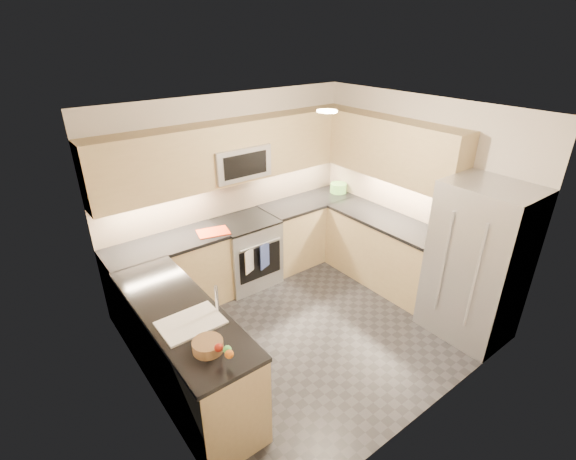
# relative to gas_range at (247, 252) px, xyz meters

# --- Properties ---
(floor) EXTENTS (3.60, 3.20, 0.00)m
(floor) POSITION_rel_gas_range_xyz_m (0.00, -1.28, -0.46)
(floor) COLOR black
(floor) RESTS_ON ground
(ceiling) EXTENTS (3.60, 3.20, 0.02)m
(ceiling) POSITION_rel_gas_range_xyz_m (0.00, -1.28, 2.04)
(ceiling) COLOR beige
(ceiling) RESTS_ON wall_back
(wall_back) EXTENTS (3.60, 0.02, 2.50)m
(wall_back) POSITION_rel_gas_range_xyz_m (0.00, 0.32, 0.79)
(wall_back) COLOR beige
(wall_back) RESTS_ON floor
(wall_front) EXTENTS (3.60, 0.02, 2.50)m
(wall_front) POSITION_rel_gas_range_xyz_m (0.00, -2.88, 0.79)
(wall_front) COLOR beige
(wall_front) RESTS_ON floor
(wall_left) EXTENTS (0.02, 3.20, 2.50)m
(wall_left) POSITION_rel_gas_range_xyz_m (-1.80, -1.28, 0.79)
(wall_left) COLOR beige
(wall_left) RESTS_ON floor
(wall_right) EXTENTS (0.02, 3.20, 2.50)m
(wall_right) POSITION_rel_gas_range_xyz_m (1.80, -1.28, 0.79)
(wall_right) COLOR beige
(wall_right) RESTS_ON floor
(base_cab_back_left) EXTENTS (1.42, 0.60, 0.90)m
(base_cab_back_left) POSITION_rel_gas_range_xyz_m (-1.09, 0.02, -0.01)
(base_cab_back_left) COLOR tan
(base_cab_back_left) RESTS_ON floor
(base_cab_back_right) EXTENTS (1.42, 0.60, 0.90)m
(base_cab_back_right) POSITION_rel_gas_range_xyz_m (1.09, 0.02, -0.01)
(base_cab_back_right) COLOR tan
(base_cab_back_right) RESTS_ON floor
(base_cab_right) EXTENTS (0.60, 1.70, 0.90)m
(base_cab_right) POSITION_rel_gas_range_xyz_m (1.50, -1.12, -0.01)
(base_cab_right) COLOR tan
(base_cab_right) RESTS_ON floor
(base_cab_peninsula) EXTENTS (0.60, 2.00, 0.90)m
(base_cab_peninsula) POSITION_rel_gas_range_xyz_m (-1.50, -1.28, -0.01)
(base_cab_peninsula) COLOR tan
(base_cab_peninsula) RESTS_ON floor
(countertop_back_left) EXTENTS (1.42, 0.63, 0.04)m
(countertop_back_left) POSITION_rel_gas_range_xyz_m (-1.09, 0.02, 0.47)
(countertop_back_left) COLOR black
(countertop_back_left) RESTS_ON base_cab_back_left
(countertop_back_right) EXTENTS (1.42, 0.63, 0.04)m
(countertop_back_right) POSITION_rel_gas_range_xyz_m (1.09, 0.02, 0.47)
(countertop_back_right) COLOR black
(countertop_back_right) RESTS_ON base_cab_back_right
(countertop_right) EXTENTS (0.63, 1.70, 0.04)m
(countertop_right) POSITION_rel_gas_range_xyz_m (1.50, -1.12, 0.47)
(countertop_right) COLOR black
(countertop_right) RESTS_ON base_cab_right
(countertop_peninsula) EXTENTS (0.63, 2.00, 0.04)m
(countertop_peninsula) POSITION_rel_gas_range_xyz_m (-1.50, -1.28, 0.47)
(countertop_peninsula) COLOR black
(countertop_peninsula) RESTS_ON base_cab_peninsula
(upper_cab_back) EXTENTS (3.60, 0.35, 0.75)m
(upper_cab_back) POSITION_rel_gas_range_xyz_m (0.00, 0.15, 1.37)
(upper_cab_back) COLOR tan
(upper_cab_back) RESTS_ON wall_back
(upper_cab_right) EXTENTS (0.35, 1.95, 0.75)m
(upper_cab_right) POSITION_rel_gas_range_xyz_m (1.62, -1.00, 1.37)
(upper_cab_right) COLOR tan
(upper_cab_right) RESTS_ON wall_right
(backsplash_back) EXTENTS (3.60, 0.01, 0.51)m
(backsplash_back) POSITION_rel_gas_range_xyz_m (0.00, 0.32, 0.74)
(backsplash_back) COLOR tan
(backsplash_back) RESTS_ON wall_back
(backsplash_right) EXTENTS (0.01, 2.30, 0.51)m
(backsplash_right) POSITION_rel_gas_range_xyz_m (1.80, -0.82, 0.74)
(backsplash_right) COLOR tan
(backsplash_right) RESTS_ON wall_right
(gas_range) EXTENTS (0.76, 0.65, 0.91)m
(gas_range) POSITION_rel_gas_range_xyz_m (0.00, 0.00, 0.00)
(gas_range) COLOR #A0A4A8
(gas_range) RESTS_ON floor
(range_cooktop) EXTENTS (0.76, 0.65, 0.03)m
(range_cooktop) POSITION_rel_gas_range_xyz_m (0.00, 0.00, 0.46)
(range_cooktop) COLOR black
(range_cooktop) RESTS_ON gas_range
(oven_door_glass) EXTENTS (0.62, 0.02, 0.45)m
(oven_door_glass) POSITION_rel_gas_range_xyz_m (0.00, -0.33, -0.01)
(oven_door_glass) COLOR black
(oven_door_glass) RESTS_ON gas_range
(oven_handle) EXTENTS (0.60, 0.02, 0.02)m
(oven_handle) POSITION_rel_gas_range_xyz_m (0.00, -0.35, 0.26)
(oven_handle) COLOR #B2B5BA
(oven_handle) RESTS_ON gas_range
(microwave) EXTENTS (0.76, 0.40, 0.40)m
(microwave) POSITION_rel_gas_range_xyz_m (0.00, 0.12, 1.24)
(microwave) COLOR #A4A5AC
(microwave) RESTS_ON upper_cab_back
(microwave_door) EXTENTS (0.60, 0.01, 0.28)m
(microwave_door) POSITION_rel_gas_range_xyz_m (0.00, -0.08, 1.24)
(microwave_door) COLOR black
(microwave_door) RESTS_ON microwave
(refrigerator) EXTENTS (0.70, 0.90, 1.80)m
(refrigerator) POSITION_rel_gas_range_xyz_m (1.45, -2.43, 0.45)
(refrigerator) COLOR #A2A3AA
(refrigerator) RESTS_ON floor
(fridge_handle_left) EXTENTS (0.02, 0.02, 1.20)m
(fridge_handle_left) POSITION_rel_gas_range_xyz_m (1.08, -2.61, 0.49)
(fridge_handle_left) COLOR #B2B5BA
(fridge_handle_left) RESTS_ON refrigerator
(fridge_handle_right) EXTENTS (0.02, 0.02, 1.20)m
(fridge_handle_right) POSITION_rel_gas_range_xyz_m (1.08, -2.25, 0.49)
(fridge_handle_right) COLOR #B2B5BA
(fridge_handle_right) RESTS_ON refrigerator
(sink_basin) EXTENTS (0.52, 0.38, 0.16)m
(sink_basin) POSITION_rel_gas_range_xyz_m (-1.50, -1.53, 0.42)
(sink_basin) COLOR white
(sink_basin) RESTS_ON base_cab_peninsula
(faucet) EXTENTS (0.03, 0.03, 0.28)m
(faucet) POSITION_rel_gas_range_xyz_m (-1.24, -1.53, 0.62)
(faucet) COLOR silver
(faucet) RESTS_ON countertop_peninsula
(utensil_bowl) EXTENTS (0.27, 0.27, 0.14)m
(utensil_bowl) POSITION_rel_gas_range_xyz_m (1.67, -0.01, 0.56)
(utensil_bowl) COLOR #5EAB49
(utensil_bowl) RESTS_ON countertop_back_right
(cutting_board) EXTENTS (0.43, 0.35, 0.01)m
(cutting_board) POSITION_rel_gas_range_xyz_m (-0.51, -0.08, 0.49)
(cutting_board) COLOR red
(cutting_board) RESTS_ON countertop_back_left
(fruit_basket) EXTENTS (0.27, 0.27, 0.09)m
(fruit_basket) POSITION_rel_gas_range_xyz_m (-1.53, -1.90, 0.53)
(fruit_basket) COLOR olive
(fruit_basket) RESTS_ON countertop_peninsula
(fruit_apple) EXTENTS (0.07, 0.07, 0.07)m
(fruit_apple) POSITION_rel_gas_range_xyz_m (-1.51, -2.05, 0.60)
(fruit_apple) COLOR #9E1F12
(fruit_apple) RESTS_ON fruit_basket
(fruit_pear) EXTENTS (0.06, 0.06, 0.06)m
(fruit_pear) POSITION_rel_gas_range_xyz_m (-1.47, -2.10, 0.60)
(fruit_pear) COLOR #53C152
(fruit_pear) RESTS_ON fruit_basket
(dish_towel_check) EXTENTS (0.16, 0.08, 0.32)m
(dish_towel_check) POSITION_rel_gas_range_xyz_m (-0.19, -0.37, 0.10)
(dish_towel_check) COLOR silver
(dish_towel_check) RESTS_ON oven_handle
(dish_towel_blue) EXTENTS (0.18, 0.08, 0.35)m
(dish_towel_blue) POSITION_rel_gas_range_xyz_m (0.05, -0.37, 0.10)
(dish_towel_blue) COLOR navy
(dish_towel_blue) RESTS_ON oven_handle
(fruit_orange) EXTENTS (0.07, 0.07, 0.07)m
(fruit_orange) POSITION_rel_gas_range_xyz_m (-1.48, -2.15, 0.60)
(fruit_orange) COLOR #CE6716
(fruit_orange) RESTS_ON fruit_basket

